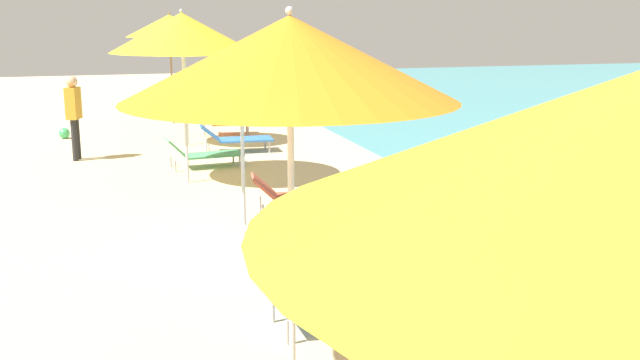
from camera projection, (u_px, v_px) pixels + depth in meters
The scene contains 14 objects.
umbrella_third at pixel (290, 59), 5.21m from camera, with size 2.44×2.44×3.00m.
lounger_third_shoreside at pixel (338, 296), 7.05m from camera, with size 1.59×0.67×0.56m.
umbrella_fourth at pixel (241, 75), 9.28m from camera, with size 1.98×1.98×2.49m.
lounger_fourth_shoreside at pixel (298, 195), 10.81m from camera, with size 1.49×0.80×0.64m.
lounger_fourth_inland at pixel (302, 244), 8.78m from camera, with size 1.46×0.82×0.52m.
umbrella_fifth at pixel (182, 33), 12.53m from camera, with size 2.49×2.49×3.03m.
lounger_fifth_shoreside at pixel (202, 153), 14.31m from camera, with size 1.53×0.70×0.62m.
umbrella_sixth at pixel (184, 45), 16.36m from camera, with size 2.14×2.14×2.53m.
lounger_sixth_shoreside at pixel (224, 122), 18.21m from camera, with size 1.31×0.69×0.63m.
lounger_sixth_inland at pixel (235, 138), 15.91m from camera, with size 1.59×0.70×0.62m.
umbrella_farthest at pixel (169, 26), 19.53m from camera, with size 2.32×2.32×2.98m.
lounger_farthest_shoreside at pixel (185, 108), 21.34m from camera, with size 1.30×0.76×0.56m.
person_walking_near at pixel (74, 109), 14.87m from camera, with size 0.33×0.41×1.73m.
beach_ball at pixel (64, 133), 17.66m from camera, with size 0.26×0.26×0.26m, color #3FB266.
Camera 1 is at (-2.16, 2.51, 2.96)m, focal length 41.16 mm.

